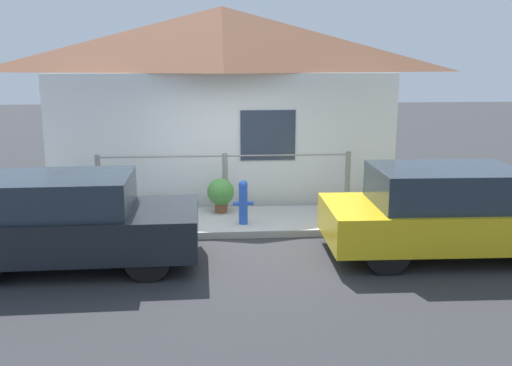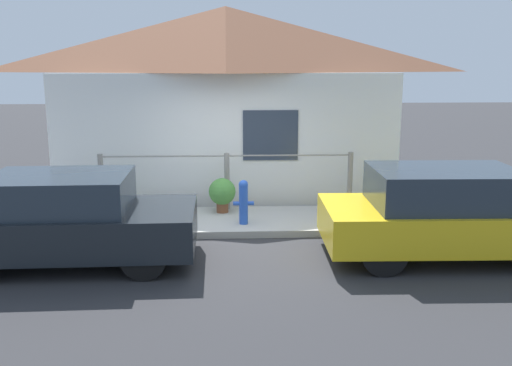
{
  "view_description": "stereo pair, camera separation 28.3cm",
  "coord_description": "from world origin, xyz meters",
  "px_view_note": "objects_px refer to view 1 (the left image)",
  "views": [
    {
      "loc": [
        -0.23,
        -9.24,
        2.99
      ],
      "look_at": [
        0.5,
        0.3,
        0.9
      ],
      "focal_mm": 40.0,
      "sensor_mm": 36.0,
      "label": 1
    },
    {
      "loc": [
        0.05,
        -9.25,
        2.99
      ],
      "look_at": [
        0.5,
        0.3,
        0.9
      ],
      "focal_mm": 40.0,
      "sensor_mm": 36.0,
      "label": 2
    }
  ],
  "objects_px": {
    "car_right": "(450,212)",
    "fire_hydrant": "(243,201)",
    "potted_plant_by_fence": "(119,198)",
    "potted_plant_corner": "(424,193)",
    "car_left": "(71,221)",
    "potted_plant_near_hydrant": "(221,193)"
  },
  "relations": [
    {
      "from": "car_right",
      "to": "fire_hydrant",
      "type": "bearing_deg",
      "value": 154.98
    },
    {
      "from": "potted_plant_by_fence",
      "to": "potted_plant_corner",
      "type": "distance_m",
      "value": 5.75
    },
    {
      "from": "car_right",
      "to": "fire_hydrant",
      "type": "xyz_separation_m",
      "value": [
        -3.1,
        1.54,
        -0.16
      ]
    },
    {
      "from": "car_left",
      "to": "potted_plant_corner",
      "type": "distance_m",
      "value": 6.37
    },
    {
      "from": "potted_plant_near_hydrant",
      "to": "fire_hydrant",
      "type": "bearing_deg",
      "value": -64.35
    },
    {
      "from": "potted_plant_by_fence",
      "to": "car_right",
      "type": "bearing_deg",
      "value": -24.14
    },
    {
      "from": "car_right",
      "to": "potted_plant_corner",
      "type": "bearing_deg",
      "value": 81.63
    },
    {
      "from": "fire_hydrant",
      "to": "potted_plant_corner",
      "type": "relative_size",
      "value": 1.15
    },
    {
      "from": "car_left",
      "to": "potted_plant_by_fence",
      "type": "bearing_deg",
      "value": 81.47
    },
    {
      "from": "car_left",
      "to": "potted_plant_near_hydrant",
      "type": "height_order",
      "value": "car_left"
    },
    {
      "from": "potted_plant_by_fence",
      "to": "potted_plant_near_hydrant",
      "type": "bearing_deg",
      "value": -2.31
    },
    {
      "from": "fire_hydrant",
      "to": "car_right",
      "type": "bearing_deg",
      "value": -26.42
    },
    {
      "from": "fire_hydrant",
      "to": "potted_plant_corner",
      "type": "height_order",
      "value": "fire_hydrant"
    },
    {
      "from": "car_right",
      "to": "fire_hydrant",
      "type": "relative_size",
      "value": 5.0
    },
    {
      "from": "potted_plant_near_hydrant",
      "to": "potted_plant_corner",
      "type": "distance_m",
      "value": 3.84
    },
    {
      "from": "fire_hydrant",
      "to": "potted_plant_by_fence",
      "type": "relative_size",
      "value": 1.47
    },
    {
      "from": "potted_plant_near_hydrant",
      "to": "potted_plant_by_fence",
      "type": "height_order",
      "value": "potted_plant_near_hydrant"
    },
    {
      "from": "potted_plant_near_hydrant",
      "to": "car_left",
      "type": "bearing_deg",
      "value": -133.53
    },
    {
      "from": "car_left",
      "to": "potted_plant_by_fence",
      "type": "relative_size",
      "value": 6.78
    },
    {
      "from": "car_left",
      "to": "potted_plant_by_fence",
      "type": "height_order",
      "value": "car_left"
    },
    {
      "from": "potted_plant_corner",
      "to": "car_left",
      "type": "bearing_deg",
      "value": -161.75
    },
    {
      "from": "potted_plant_near_hydrant",
      "to": "potted_plant_by_fence",
      "type": "bearing_deg",
      "value": 177.69
    }
  ]
}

